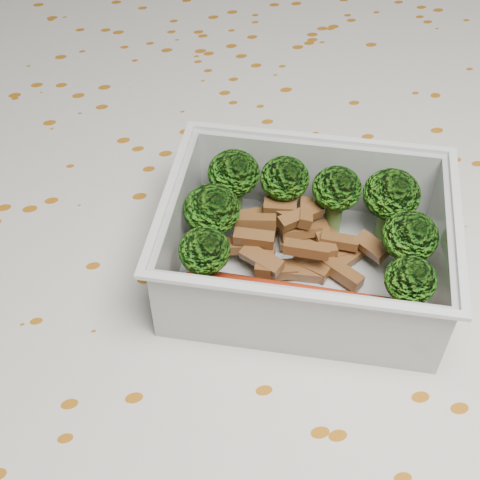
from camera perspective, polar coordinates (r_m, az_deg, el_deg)
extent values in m
cube|color=brown|center=(0.43, -0.36, -3.80)|extent=(1.40, 0.90, 0.04)
cube|color=silver|center=(0.41, -0.38, -1.79)|extent=(1.46, 0.96, 0.01)
cube|color=silver|center=(0.84, -8.58, 18.15)|extent=(1.46, 0.01, 0.18)
cube|color=silver|center=(0.40, 5.40, -2.68)|extent=(0.19, 0.17, 0.00)
cube|color=silver|center=(0.42, 6.40, 5.50)|extent=(0.14, 0.06, 0.05)
cube|color=silver|center=(0.35, 4.80, -6.89)|extent=(0.14, 0.06, 0.05)
cube|color=silver|center=(0.39, 16.67, -1.37)|extent=(0.05, 0.10, 0.05)
cube|color=silver|center=(0.39, -5.27, 1.22)|extent=(0.05, 0.10, 0.05)
cube|color=silver|center=(0.41, 6.75, 8.64)|extent=(0.15, 0.07, 0.00)
cube|color=silver|center=(0.32, 5.01, -4.70)|extent=(0.15, 0.07, 0.00)
cube|color=silver|center=(0.37, 18.14, 1.28)|extent=(0.05, 0.11, 0.00)
cube|color=silver|center=(0.37, -6.15, 4.12)|extent=(0.05, 0.11, 0.00)
cylinder|color=#608C3F|center=(0.42, -0.52, 3.39)|extent=(0.01, 0.01, 0.02)
ellipsoid|color=#337913|center=(0.41, -0.54, 5.74)|extent=(0.03, 0.03, 0.03)
cylinder|color=#608C3F|center=(0.42, 3.68, 2.92)|extent=(0.01, 0.01, 0.03)
ellipsoid|color=#337913|center=(0.40, 3.84, 5.27)|extent=(0.03, 0.03, 0.03)
cylinder|color=#608C3F|center=(0.42, 7.94, 2.05)|extent=(0.01, 0.01, 0.03)
ellipsoid|color=#337913|center=(0.40, 8.27, 4.38)|extent=(0.03, 0.03, 0.03)
cylinder|color=#608C3F|center=(0.42, 12.31, 1.52)|extent=(0.01, 0.01, 0.02)
ellipsoid|color=#337913|center=(0.40, 12.82, 3.81)|extent=(0.03, 0.03, 0.03)
cylinder|color=#608C3F|center=(0.40, -2.32, 0.26)|extent=(0.01, 0.01, 0.02)
ellipsoid|color=#337913|center=(0.38, -2.42, 2.61)|extent=(0.03, 0.03, 0.03)
cylinder|color=#608C3F|center=(0.40, 13.71, -1.97)|extent=(0.01, 0.01, 0.02)
ellipsoid|color=#337913|center=(0.38, 14.31, 0.30)|extent=(0.03, 0.03, 0.03)
cylinder|color=#608C3F|center=(0.38, -2.92, -3.24)|extent=(0.01, 0.01, 0.03)
ellipsoid|color=#337913|center=(0.36, -3.06, -0.91)|extent=(0.03, 0.03, 0.02)
cylinder|color=#608C3F|center=(0.37, 13.71, -5.57)|extent=(0.01, 0.01, 0.03)
ellipsoid|color=#337913|center=(0.36, 14.35, -3.34)|extent=(0.03, 0.03, 0.02)
cube|color=brown|center=(0.39, 3.23, -2.57)|extent=(0.02, 0.01, 0.01)
cube|color=brown|center=(0.39, 0.07, -0.51)|extent=(0.02, 0.01, 0.01)
cube|color=brown|center=(0.40, 5.22, 0.80)|extent=(0.02, 0.01, 0.01)
cube|color=brown|center=(0.40, 5.17, 2.00)|extent=(0.03, 0.02, 0.01)
cube|color=brown|center=(0.40, 7.04, -1.35)|extent=(0.01, 0.03, 0.01)
cube|color=brown|center=(0.40, 8.50, -0.10)|extent=(0.02, 0.02, 0.01)
cube|color=brown|center=(0.40, 5.45, -1.14)|extent=(0.02, 0.02, 0.01)
cube|color=brown|center=(0.39, 1.20, 0.17)|extent=(0.03, 0.02, 0.01)
cube|color=brown|center=(0.39, 2.15, -1.80)|extent=(0.02, 0.02, 0.01)
cube|color=brown|center=(0.40, 9.46, -1.28)|extent=(0.03, 0.02, 0.01)
cube|color=brown|center=(0.40, 5.56, 2.34)|extent=(0.02, 0.02, 0.01)
cube|color=brown|center=(0.38, 5.70, -0.78)|extent=(0.03, 0.02, 0.01)
cube|color=brown|center=(0.42, 3.32, 1.71)|extent=(0.03, 0.02, 0.01)
cube|color=brown|center=(0.39, 1.35, 1.57)|extent=(0.03, 0.01, 0.01)
cube|color=brown|center=(0.38, 1.86, -1.66)|extent=(0.02, 0.03, 0.01)
cube|color=brown|center=(0.39, 5.70, -2.69)|extent=(0.02, 0.02, 0.01)
cube|color=brown|center=(0.41, 3.97, 0.26)|extent=(0.01, 0.02, 0.01)
cube|color=brown|center=(0.40, 3.41, 2.60)|extent=(0.02, 0.02, 0.01)
cube|color=brown|center=(0.40, 7.20, 0.15)|extent=(0.01, 0.03, 0.01)
cube|color=brown|center=(0.39, 6.22, -2.32)|extent=(0.02, 0.02, 0.01)
cube|color=brown|center=(0.40, 3.43, 2.82)|extent=(0.02, 0.02, 0.01)
cube|color=brown|center=(0.41, 7.88, -0.23)|extent=(0.01, 0.03, 0.01)
cube|color=brown|center=(0.39, 8.69, -2.79)|extent=(0.02, 0.03, 0.01)
cube|color=brown|center=(0.41, 5.58, 0.35)|extent=(0.02, 0.02, 0.01)
cube|color=brown|center=(0.40, 11.18, -0.56)|extent=(0.02, 0.02, 0.01)
cube|color=brown|center=(0.41, 0.94, 1.98)|extent=(0.02, 0.01, 0.01)
cube|color=brown|center=(0.41, 5.22, 0.61)|extent=(0.02, 0.03, 0.01)
cube|color=brown|center=(0.40, 6.46, -1.84)|extent=(0.02, 0.01, 0.01)
cylinder|color=#B32D13|center=(0.37, 5.57, -5.50)|extent=(0.12, 0.07, 0.02)
sphere|color=#B32D13|center=(0.37, 14.80, -6.75)|extent=(0.02, 0.02, 0.02)
sphere|color=#B32D13|center=(0.38, -3.55, -4.12)|extent=(0.02, 0.02, 0.02)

